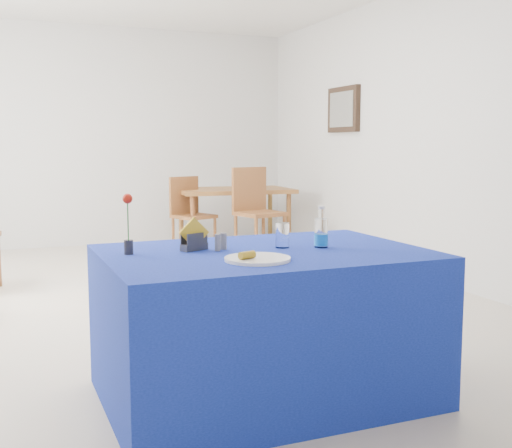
{
  "coord_description": "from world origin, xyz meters",
  "views": [
    {
      "loc": [
        -1.34,
        -4.94,
        1.29
      ],
      "look_at": [
        -0.19,
        -2.19,
        0.92
      ],
      "focal_mm": 45.0,
      "sensor_mm": 36.0,
      "label": 1
    }
  ],
  "objects_px": {
    "water_bottle": "(321,234)",
    "chair_bg_right": "(255,205)",
    "blue_table": "(264,324)",
    "oak_table": "(234,195)",
    "chair_bg_left": "(189,209)",
    "plate": "(258,259)"
  },
  "relations": [
    {
      "from": "water_bottle",
      "to": "chair_bg_right",
      "type": "height_order",
      "value": "chair_bg_right"
    },
    {
      "from": "blue_table",
      "to": "oak_table",
      "type": "xyz_separation_m",
      "value": [
        1.53,
        4.54,
        0.3
      ]
    },
    {
      "from": "chair_bg_left",
      "to": "chair_bg_right",
      "type": "height_order",
      "value": "chair_bg_right"
    },
    {
      "from": "chair_bg_left",
      "to": "chair_bg_right",
      "type": "bearing_deg",
      "value": -60.66
    },
    {
      "from": "oak_table",
      "to": "chair_bg_right",
      "type": "xyz_separation_m",
      "value": [
        0.01,
        -0.67,
        -0.08
      ]
    },
    {
      "from": "plate",
      "to": "oak_table",
      "type": "height_order",
      "value": "plate"
    },
    {
      "from": "blue_table",
      "to": "chair_bg_left",
      "type": "distance_m",
      "value": 4.49
    },
    {
      "from": "oak_table",
      "to": "chair_bg_right",
      "type": "height_order",
      "value": "chair_bg_right"
    },
    {
      "from": "water_bottle",
      "to": "chair_bg_left",
      "type": "xyz_separation_m",
      "value": [
        0.6,
        4.41,
        -0.3
      ]
    },
    {
      "from": "plate",
      "to": "chair_bg_left",
      "type": "height_order",
      "value": "chair_bg_left"
    },
    {
      "from": "chair_bg_left",
      "to": "oak_table",
      "type": "bearing_deg",
      "value": -7.77
    },
    {
      "from": "plate",
      "to": "chair_bg_right",
      "type": "height_order",
      "value": "chair_bg_right"
    },
    {
      "from": "plate",
      "to": "blue_table",
      "type": "xyz_separation_m",
      "value": [
        0.14,
        0.25,
        -0.39
      ]
    },
    {
      "from": "oak_table",
      "to": "chair_bg_left",
      "type": "height_order",
      "value": "chair_bg_left"
    },
    {
      "from": "blue_table",
      "to": "water_bottle",
      "type": "xyz_separation_m",
      "value": [
        0.31,
        -0.01,
        0.45
      ]
    },
    {
      "from": "blue_table",
      "to": "chair_bg_right",
      "type": "relative_size",
      "value": 1.54
    },
    {
      "from": "water_bottle",
      "to": "chair_bg_right",
      "type": "distance_m",
      "value": 4.08
    },
    {
      "from": "oak_table",
      "to": "blue_table",
      "type": "bearing_deg",
      "value": -108.67
    },
    {
      "from": "chair_bg_left",
      "to": "chair_bg_right",
      "type": "xyz_separation_m",
      "value": [
        0.63,
        -0.52,
        0.07
      ]
    },
    {
      "from": "chair_bg_right",
      "to": "plate",
      "type": "bearing_deg",
      "value": -125.91
    },
    {
      "from": "water_bottle",
      "to": "chair_bg_left",
      "type": "bearing_deg",
      "value": 82.26
    },
    {
      "from": "plate",
      "to": "oak_table",
      "type": "bearing_deg",
      "value": 70.71
    }
  ]
}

